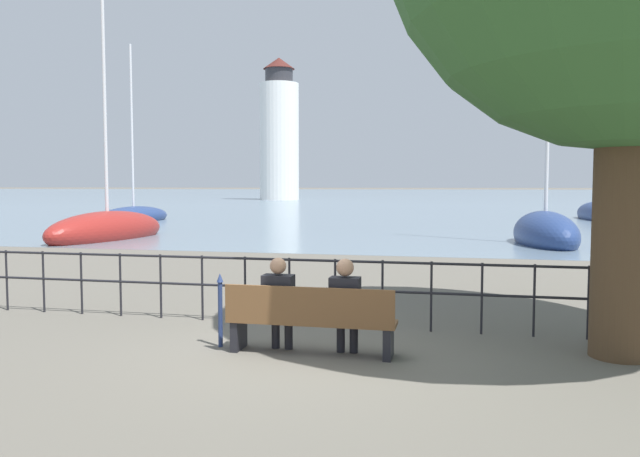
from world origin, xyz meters
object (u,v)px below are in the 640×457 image
object	(u,v)px
closed_umbrella	(220,306)
sailboat_2	(134,216)
park_bench	(310,321)
sailboat_1	(108,230)
sailboat_3	(545,233)
harbor_lighthouse	(279,134)
seated_person_right	(345,302)
sailboat_0	(599,214)
seated_person_left	(279,300)

from	to	relation	value
closed_umbrella	sailboat_2	world-z (taller)	sailboat_2
park_bench	sailboat_1	xyz separation A→B (m)	(-12.00, 14.95, -0.07)
closed_umbrella	sailboat_3	distance (m)	17.37
park_bench	harbor_lighthouse	world-z (taller)	harbor_lighthouse
seated_person_right	sailboat_3	bearing A→B (deg)	74.56
harbor_lighthouse	sailboat_3	bearing A→B (deg)	-65.89
sailboat_2	sailboat_3	bearing A→B (deg)	-21.76
sailboat_0	sailboat_3	xyz separation A→B (m)	(-5.47, -17.79, 0.06)
seated_person_right	closed_umbrella	size ratio (longest dim) A/B	1.25
seated_person_left	sailboat_2	distance (m)	31.04
sailboat_0	sailboat_2	distance (m)	28.67
sailboat_0	sailboat_1	size ratio (longest dim) A/B	0.94
closed_umbrella	sailboat_1	world-z (taller)	sailboat_1
sailboat_0	sailboat_2	world-z (taller)	sailboat_2
closed_umbrella	harbor_lighthouse	world-z (taller)	harbor_lighthouse
sailboat_0	sailboat_1	distance (m)	29.50
park_bench	sailboat_2	world-z (taller)	sailboat_2
sailboat_1	seated_person_left	bearing A→B (deg)	-45.64
sailboat_1	sailboat_0	bearing A→B (deg)	47.07
park_bench	sailboat_2	bearing A→B (deg)	123.19
sailboat_0	sailboat_2	xyz separation A→B (m)	(-27.56, -7.91, -0.06)
seated_person_left	harbor_lighthouse	world-z (taller)	harbor_lighthouse
seated_person_right	park_bench	bearing A→B (deg)	-169.61
harbor_lighthouse	sailboat_2	bearing A→B (deg)	-82.69
park_bench	sailboat_2	xyz separation A→B (m)	(-17.16, 26.23, -0.14)
park_bench	sailboat_2	size ratio (longest dim) A/B	0.20
sailboat_1	harbor_lighthouse	world-z (taller)	harbor_lighthouse
sailboat_3	seated_person_right	bearing A→B (deg)	-113.58
seated_person_left	sailboat_1	world-z (taller)	sailboat_1
park_bench	seated_person_left	xyz separation A→B (m)	(-0.44, 0.08, 0.24)
sailboat_0	sailboat_3	distance (m)	18.61
closed_umbrella	park_bench	bearing A→B (deg)	-5.75
seated_person_right	sailboat_3	world-z (taller)	sailboat_3
sailboat_3	harbor_lighthouse	distance (m)	72.08
seated_person_left	sailboat_3	world-z (taller)	sailboat_3
park_bench	sailboat_1	distance (m)	19.17
closed_umbrella	sailboat_1	xyz separation A→B (m)	(-10.73, 14.82, -0.18)
closed_umbrella	sailboat_3	world-z (taller)	sailboat_3
sailboat_1	sailboat_2	world-z (taller)	sailboat_1
seated_person_left	closed_umbrella	xyz separation A→B (m)	(-0.84, 0.05, -0.13)
park_bench	sailboat_3	size ratio (longest dim) A/B	0.17
sailboat_2	sailboat_0	bearing A→B (deg)	18.34
park_bench	harbor_lighthouse	size ratio (longest dim) A/B	0.11
closed_umbrella	sailboat_2	distance (m)	30.56
sailboat_1	closed_umbrella	bearing A→B (deg)	-47.62
sailboat_1	sailboat_3	xyz separation A→B (m)	(16.94, 1.41, 0.06)
sailboat_0	harbor_lighthouse	world-z (taller)	harbor_lighthouse
sailboat_3	harbor_lighthouse	world-z (taller)	harbor_lighthouse
seated_person_right	harbor_lighthouse	xyz separation A→B (m)	(-24.70, 81.52, 9.00)
closed_umbrella	sailboat_2	size ratio (longest dim) A/B	0.09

